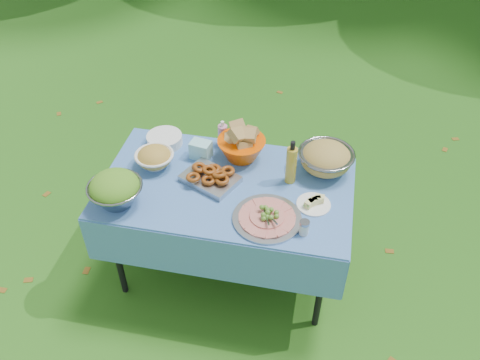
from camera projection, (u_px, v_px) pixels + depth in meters
name	position (u px, v px, depth m)	size (l,w,h in m)	color
ground	(228.00, 267.00, 3.47)	(80.00, 80.00, 0.00)	#103C0B
picnic_table	(227.00, 229.00, 3.22)	(1.46, 0.86, 0.76)	#84C9FF
salad_bowl	(115.00, 189.00, 2.79)	(0.30, 0.30, 0.20)	gray
pasta_bowl_white	(154.00, 157.00, 3.06)	(0.23, 0.23, 0.13)	white
plate_stack	(165.00, 139.00, 3.24)	(0.23, 0.23, 0.06)	white
wipes_box	(201.00, 150.00, 3.12)	(0.12, 0.09, 0.11)	#98E7EF
sanitizer_bottle	(223.00, 133.00, 3.20)	(0.06, 0.06, 0.17)	pink
bread_bowl	(241.00, 144.00, 3.10)	(0.30, 0.30, 0.20)	#E94D00
pasta_bowl_steel	(326.00, 158.00, 3.01)	(0.33, 0.33, 0.18)	gray
fried_tray	(210.00, 176.00, 2.97)	(0.31, 0.22, 0.07)	#A4A5A9
charcuterie_platter	(267.00, 214.00, 2.73)	(0.38, 0.38, 0.09)	#A4A6AB
oil_bottle	(291.00, 162.00, 2.90)	(0.06, 0.06, 0.29)	gold
cheese_plate	(314.00, 202.00, 2.82)	(0.19, 0.19, 0.05)	white
shaker	(304.00, 228.00, 2.65)	(0.05, 0.05, 0.09)	silver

